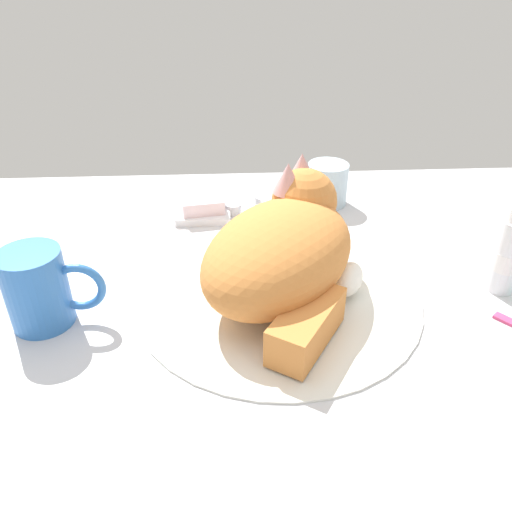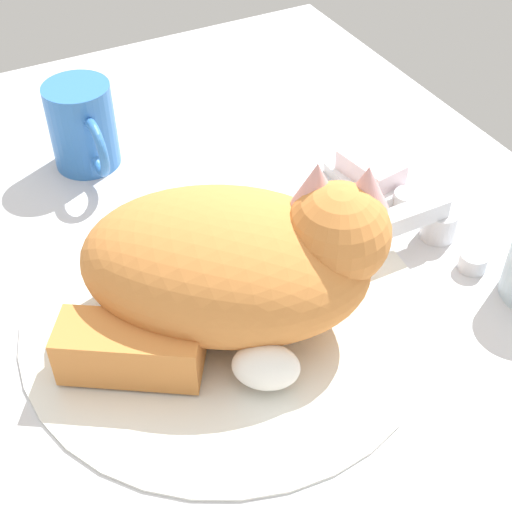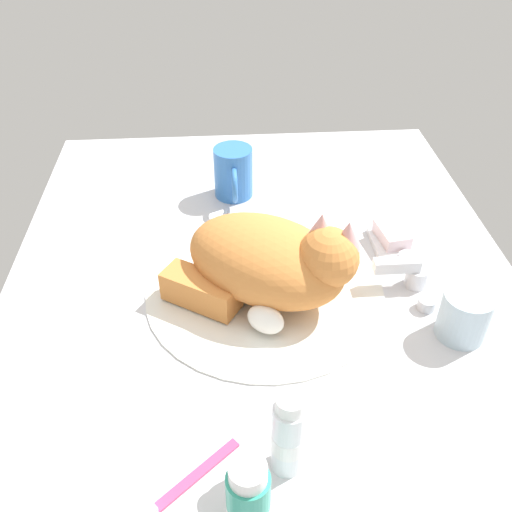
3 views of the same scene
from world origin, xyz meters
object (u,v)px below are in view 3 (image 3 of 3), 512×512
object	(u,v)px
faucet	(411,274)
toothpaste_bottle	(288,436)
rinse_cup	(464,315)
soap_bar	(392,234)
coffee_mug	(233,173)
mouthwash_bottle	(248,505)
toothbrush	(183,484)
cat	(272,261)

from	to	relation	value
faucet	toothpaste_bottle	world-z (taller)	toothpaste_bottle
rinse_cup	soap_bar	distance (cm)	22.01
faucet	coffee_mug	bearing A→B (deg)	-137.18
toothpaste_bottle	mouthwash_bottle	xyz separation A→B (cm)	(7.62, -4.74, 0.13)
mouthwash_bottle	toothbrush	world-z (taller)	mouthwash_bottle
toothpaste_bottle	toothbrush	distance (cm)	12.86
rinse_cup	cat	bearing A→B (deg)	-111.18
soap_bar	toothpaste_bottle	size ratio (longest dim) A/B	0.57
toothbrush	cat	bearing A→B (deg)	157.71
coffee_mug	toothpaste_bottle	size ratio (longest dim) A/B	0.99
rinse_cup	toothpaste_bottle	xyz separation A→B (cm)	(18.81, -27.19, 1.90)
coffee_mug	toothbrush	distance (cm)	61.23
cat	mouthwash_bottle	bearing A→B (deg)	-8.95
faucet	rinse_cup	bearing A→B (deg)	20.79
soap_bar	mouthwash_bottle	xyz separation A→B (cm)	(47.96, -27.52, 3.33)
faucet	rinse_cup	distance (cm)	11.86
mouthwash_bottle	soap_bar	bearing A→B (deg)	150.15
faucet	toothpaste_bottle	distance (cm)	37.82
cat	faucet	bearing A→B (deg)	92.25
faucet	cat	size ratio (longest dim) A/B	0.44
coffee_mug	toothbrush	bearing A→B (deg)	-7.58
toothpaste_bottle	rinse_cup	bearing A→B (deg)	124.68
cat	rinse_cup	xyz separation A→B (cm)	(10.14, 26.16, -3.11)
cat	toothpaste_bottle	xyz separation A→B (cm)	(28.95, -1.02, -1.21)
mouthwash_bottle	coffee_mug	bearing A→B (deg)	179.02
cat	toothbrush	world-z (taller)	cat
cat	rinse_cup	distance (cm)	28.23
cat	mouthwash_bottle	xyz separation A→B (cm)	(36.57, -5.76, -1.08)
rinse_cup	soap_bar	world-z (taller)	rinse_cup
faucet	coffee_mug	size ratio (longest dim) A/B	1.15
coffee_mug	toothpaste_bottle	bearing A→B (deg)	3.53
cat	soap_bar	world-z (taller)	cat
mouthwash_bottle	toothpaste_bottle	bearing A→B (deg)	148.13
toothbrush	soap_bar	bearing A→B (deg)	140.87
coffee_mug	toothbrush	size ratio (longest dim) A/B	1.02
cat	rinse_cup	bearing A→B (deg)	68.82
rinse_cup	coffee_mug	bearing A→B (deg)	-142.22
faucet	soap_bar	size ratio (longest dim) A/B	1.99
rinse_cup	soap_bar	bearing A→B (deg)	-168.42
rinse_cup	faucet	bearing A→B (deg)	-159.21
cat	coffee_mug	bearing A→B (deg)	-171.10
soap_bar	toothpaste_bottle	xyz separation A→B (cm)	(40.33, -22.78, 3.20)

